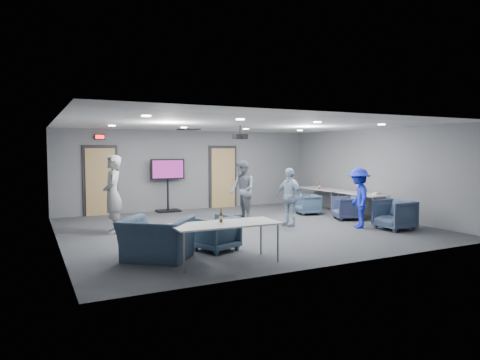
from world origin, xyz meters
name	(u,v)px	position (x,y,z in m)	size (l,w,h in m)	color
floor	(243,228)	(0.00, 0.00, 0.00)	(9.00, 9.00, 0.00)	#323439
ceiling	(244,125)	(0.00, 0.00, 2.70)	(9.00, 9.00, 0.00)	silver
wall_back	(191,170)	(0.00, 4.00, 1.35)	(9.00, 0.02, 2.70)	slate
wall_front	(346,189)	(0.00, -4.00, 1.35)	(9.00, 0.02, 2.70)	slate
wall_left	(56,182)	(-4.50, 0.00, 1.35)	(0.02, 8.00, 2.70)	slate
wall_right	(373,173)	(4.50, 0.00, 1.35)	(0.02, 8.00, 2.70)	slate
door_left	(101,181)	(-3.00, 3.95, 1.07)	(1.06, 0.17, 2.24)	black
door_right	(223,177)	(1.20, 3.95, 1.07)	(1.06, 0.17, 2.24)	black
exit_sign	(100,137)	(-3.00, 3.93, 2.45)	(0.32, 0.08, 0.16)	black
hvac_diffuser	(188,129)	(-0.50, 2.80, 2.69)	(0.60, 0.60, 0.03)	black
downlights	(244,125)	(0.00, 0.00, 2.68)	(6.18, 3.78, 0.02)	white
person_a	(113,194)	(-3.19, 0.83, 0.96)	(0.70, 0.46, 1.92)	gray
person_b	(242,190)	(0.59, 1.22, 0.87)	(0.85, 0.66, 1.75)	slate
person_c	(289,197)	(1.25, -0.26, 0.78)	(0.92, 0.38, 1.57)	#A1B6CF
person_d	(359,198)	(2.70, -1.35, 0.79)	(1.02, 0.59, 1.58)	#1D2BBC
chair_right_a	(308,204)	(2.90, 1.19, 0.32)	(0.68, 0.70, 0.63)	#384B61
chair_right_b	(347,208)	(3.33, -0.17, 0.34)	(0.72, 0.74, 0.68)	#353E5C
chair_right_c	(395,215)	(3.35, -1.97, 0.38)	(0.82, 0.84, 0.77)	#394A63
chair_front_a	(216,233)	(-1.66, -2.01, 0.36)	(0.76, 0.78, 0.71)	#3B5267
chair_front_b	(156,239)	(-2.95, -2.20, 0.39)	(1.20, 1.05, 0.78)	#344459
table_right_a	(322,190)	(4.00, 1.87, 0.69)	(0.80, 1.91, 0.73)	#A5A7AA
table_right_b	(361,195)	(4.00, -0.03, 0.68)	(0.69, 1.67, 0.73)	#A5A7AA
table_front_left	(226,225)	(-1.89, -3.00, 0.69)	(1.96, 0.85, 0.73)	#A5A7AA
bottle_front	(221,217)	(-1.93, -2.87, 0.82)	(0.07, 0.07, 0.25)	brown
bottle_right	(319,186)	(3.82, 1.81, 0.82)	(0.07, 0.07, 0.25)	brown
snack_box	(325,187)	(4.24, 2.03, 0.75)	(0.16, 0.11, 0.04)	#BE332F
wrapper	(376,193)	(4.22, -0.42, 0.76)	(0.23, 0.16, 0.05)	silver
tv_stand	(168,182)	(-0.90, 3.75, 0.99)	(1.14, 0.54, 1.75)	black
projector	(240,136)	(0.07, 0.33, 2.40)	(0.35, 0.33, 0.36)	black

